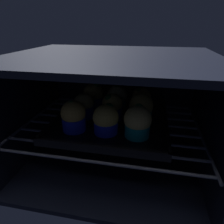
# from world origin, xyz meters

# --- Properties ---
(oven_cavity) EXTENTS (0.59, 0.47, 0.37)m
(oven_cavity) POSITION_xyz_m (0.00, 0.26, 0.17)
(oven_cavity) COLOR black
(oven_cavity) RESTS_ON ground
(oven_rack) EXTENTS (0.55, 0.42, 0.01)m
(oven_rack) POSITION_xyz_m (0.00, 0.22, 0.14)
(oven_rack) COLOR #444756
(oven_rack) RESTS_ON oven_cavity
(baking_tray) EXTENTS (0.35, 0.35, 0.02)m
(baking_tray) POSITION_xyz_m (0.00, 0.23, 0.15)
(baking_tray) COLOR black
(baking_tray) RESTS_ON oven_rack
(muffin_row0_col0) EXTENTS (0.07, 0.07, 0.09)m
(muffin_row0_col0) POSITION_xyz_m (-0.09, 0.14, 0.19)
(muffin_row0_col0) COLOR #1928B7
(muffin_row0_col0) RESTS_ON baking_tray
(muffin_row0_col1) EXTENTS (0.07, 0.07, 0.08)m
(muffin_row0_col1) POSITION_xyz_m (-0.00, 0.14, 0.19)
(muffin_row0_col1) COLOR #1928B7
(muffin_row0_col1) RESTS_ON baking_tray
(muffin_row0_col2) EXTENTS (0.07, 0.07, 0.09)m
(muffin_row0_col2) POSITION_xyz_m (0.09, 0.14, 0.19)
(muffin_row0_col2) COLOR #0C8C84
(muffin_row0_col2) RESTS_ON baking_tray
(muffin_row1_col0) EXTENTS (0.07, 0.07, 0.08)m
(muffin_row1_col0) POSITION_xyz_m (-0.09, 0.23, 0.19)
(muffin_row1_col0) COLOR #1928B7
(muffin_row1_col0) RESTS_ON baking_tray
(muffin_row1_col1) EXTENTS (0.07, 0.07, 0.09)m
(muffin_row1_col1) POSITION_xyz_m (-0.00, 0.23, 0.19)
(muffin_row1_col1) COLOR #1928B7
(muffin_row1_col1) RESTS_ON baking_tray
(muffin_row1_col2) EXTENTS (0.07, 0.07, 0.09)m
(muffin_row1_col2) POSITION_xyz_m (0.09, 0.23, 0.20)
(muffin_row1_col2) COLOR #0C8C84
(muffin_row1_col2) RESTS_ON baking_tray
(muffin_row2_col0) EXTENTS (0.07, 0.07, 0.09)m
(muffin_row2_col0) POSITION_xyz_m (-0.09, 0.32, 0.19)
(muffin_row2_col0) COLOR #1928B7
(muffin_row2_col0) RESTS_ON baking_tray
(muffin_row2_col1) EXTENTS (0.07, 0.07, 0.09)m
(muffin_row2_col1) POSITION_xyz_m (-0.00, 0.32, 0.19)
(muffin_row2_col1) COLOR #0C8C84
(muffin_row2_col1) RESTS_ON baking_tray
(muffin_row2_col2) EXTENTS (0.07, 0.07, 0.08)m
(muffin_row2_col2) POSITION_xyz_m (0.09, 0.32, 0.19)
(muffin_row2_col2) COLOR #0C8C84
(muffin_row2_col2) RESTS_ON baking_tray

